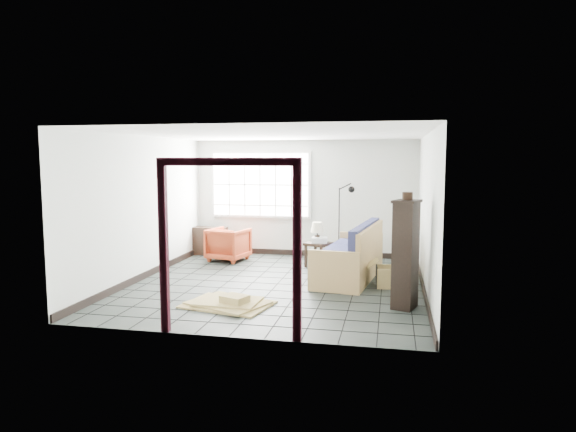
% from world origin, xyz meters
% --- Properties ---
extents(ground, '(5.50, 5.50, 0.00)m').
position_xyz_m(ground, '(0.00, 0.00, 0.00)').
color(ground, black).
rests_on(ground, ground).
extents(room_shell, '(5.02, 5.52, 2.61)m').
position_xyz_m(room_shell, '(0.00, 0.03, 1.68)').
color(room_shell, silver).
rests_on(room_shell, ground).
extents(window_panel, '(2.32, 0.08, 1.52)m').
position_xyz_m(window_panel, '(-1.00, 2.70, 1.60)').
color(window_panel, silver).
rests_on(window_panel, ground).
extents(doorway_trim, '(1.80, 0.08, 2.20)m').
position_xyz_m(doorway_trim, '(0.00, -2.70, 1.38)').
color(doorway_trim, black).
rests_on(doorway_trim, ground).
extents(futon_sofa, '(1.18, 2.40, 1.02)m').
position_xyz_m(futon_sofa, '(1.26, 0.69, 0.37)').
color(futon_sofa, '#A4854A').
rests_on(futon_sofa, ground).
extents(armchair, '(0.90, 0.86, 0.78)m').
position_xyz_m(armchair, '(-1.50, 1.83, 0.39)').
color(armchair, maroon).
rests_on(armchair, ground).
extents(side_table, '(0.60, 0.60, 0.50)m').
position_xyz_m(side_table, '(0.49, 1.58, 0.41)').
color(side_table, black).
rests_on(side_table, ground).
extents(table_lamp, '(0.32, 0.32, 0.41)m').
position_xyz_m(table_lamp, '(0.46, 1.63, 0.78)').
color(table_lamp, black).
rests_on(table_lamp, side_table).
extents(projector, '(0.32, 0.25, 0.11)m').
position_xyz_m(projector, '(0.52, 1.57, 0.55)').
color(projector, silver).
rests_on(projector, side_table).
extents(floor_lamp, '(0.52, 0.34, 1.67)m').
position_xyz_m(floor_lamp, '(0.95, 2.41, 0.89)').
color(floor_lamp, black).
rests_on(floor_lamp, ground).
extents(console_shelf, '(0.84, 0.39, 0.63)m').
position_xyz_m(console_shelf, '(-2.15, 2.40, 0.32)').
color(console_shelf, black).
rests_on(console_shelf, ground).
extents(tall_shelf, '(0.46, 0.52, 1.59)m').
position_xyz_m(tall_shelf, '(2.15, -1.04, 0.81)').
color(tall_shelf, black).
rests_on(tall_shelf, ground).
extents(pot, '(0.17, 0.17, 0.11)m').
position_xyz_m(pot, '(2.16, -1.03, 1.65)').
color(pot, black).
rests_on(pot, tall_shelf).
extents(open_box, '(0.87, 0.47, 0.48)m').
position_xyz_m(open_box, '(1.96, 0.21, 0.17)').
color(open_box, '#9C824B').
rests_on(open_box, ground).
extents(cardboard_pile, '(1.40, 1.17, 0.18)m').
position_xyz_m(cardboard_pile, '(-0.42, -1.44, 0.05)').
color(cardboard_pile, '#9C824B').
rests_on(cardboard_pile, ground).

